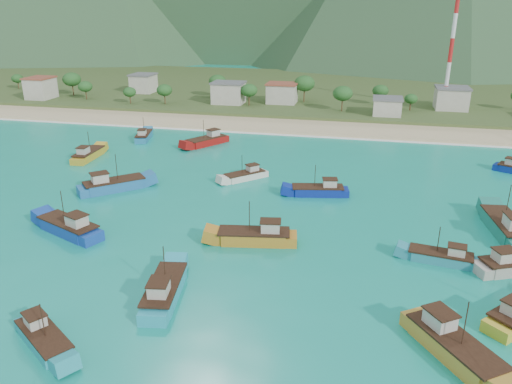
% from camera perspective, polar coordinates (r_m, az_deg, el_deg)
% --- Properties ---
extents(ground, '(600.00, 600.00, 0.00)m').
position_cam_1_polar(ground, '(70.34, -5.36, -7.21)').
color(ground, '#0D9282').
rests_on(ground, ground).
extents(beach, '(400.00, 18.00, 1.20)m').
position_cam_1_polar(beach, '(143.12, 4.47, 7.43)').
color(beach, beige).
rests_on(beach, ground).
extents(land, '(400.00, 110.00, 2.40)m').
position_cam_1_polar(land, '(202.53, 7.13, 11.28)').
color(land, '#385123').
rests_on(land, ground).
extents(surf_line, '(400.00, 2.50, 0.08)m').
position_cam_1_polar(surf_line, '(133.99, 3.86, 6.52)').
color(surf_line, white).
rests_on(surf_line, ground).
extents(village, '(207.53, 29.48, 6.87)m').
position_cam_1_polar(village, '(165.04, 8.74, 10.70)').
color(village, beige).
rests_on(village, ground).
extents(vegetation, '(273.08, 25.74, 9.11)m').
position_cam_1_polar(vegetation, '(166.41, 5.57, 11.16)').
color(vegetation, '#235623').
rests_on(vegetation, ground).
extents(radio_tower, '(1.20, 1.20, 42.71)m').
position_cam_1_polar(radio_tower, '(168.69, 21.56, 16.04)').
color(radio_tower, red).
rests_on(radio_tower, ground).
extents(boat_0, '(10.84, 4.97, 6.17)m').
position_cam_1_polar(boat_0, '(91.80, 7.19, 0.09)').
color(boat_0, navy).
rests_on(boat_0, ground).
extents(boat_1, '(5.20, 11.93, 6.81)m').
position_cam_1_polar(boat_1, '(61.30, -10.44, -11.15)').
color(boat_1, teal).
rests_on(boat_1, ground).
extents(boat_3, '(11.59, 11.12, 7.33)m').
position_cam_1_polar(boat_3, '(97.01, -16.01, 0.71)').
color(boat_3, '#1F629E').
rests_on(boat_3, ground).
extents(boat_5, '(12.10, 5.30, 6.91)m').
position_cam_1_polar(boat_5, '(73.12, -0.04, -5.21)').
color(boat_5, '#B77821').
rests_on(boat_5, ground).
extents(boat_6, '(9.68, 4.26, 5.53)m').
position_cam_1_polar(boat_6, '(72.54, 20.46, -7.09)').
color(boat_6, teal).
rests_on(boat_6, ground).
extents(boat_8, '(9.14, 11.60, 6.85)m').
position_cam_1_polar(boat_8, '(124.62, -5.63, 5.78)').
color(boat_8, maroon).
rests_on(boat_8, ground).
extents(boat_14, '(9.89, 12.00, 7.17)m').
position_cam_1_polar(boat_14, '(55.43, 21.60, -16.18)').
color(boat_14, '#C08C2F').
rests_on(boat_14, ground).
extents(boat_22, '(5.62, 13.90, 7.98)m').
position_cam_1_polar(boat_22, '(84.64, 26.68, -3.67)').
color(boat_22, '#1A7263').
rests_on(boat_22, ground).
extents(boat_25, '(8.43, 8.60, 5.49)m').
position_cam_1_polar(boat_25, '(99.36, -1.23, 1.81)').
color(boat_25, silver).
rests_on(boat_25, ground).
extents(boat_26, '(12.57, 8.10, 7.17)m').
position_cam_1_polar(boat_26, '(81.06, -20.55, -3.88)').
color(boat_26, '#143D9D').
rests_on(boat_26, ground).
extents(boat_28, '(3.70, 11.01, 6.43)m').
position_cam_1_polar(boat_28, '(118.91, -18.59, 4.01)').
color(boat_28, gold).
rests_on(boat_28, ground).
extents(boat_29, '(5.34, 10.44, 5.92)m').
position_cam_1_polar(boat_29, '(132.60, -12.69, 6.21)').
color(boat_29, teal).
rests_on(boat_29, ground).
extents(boat_31, '(9.48, 7.71, 5.64)m').
position_cam_1_polar(boat_31, '(57.56, -23.08, -15.25)').
color(boat_31, teal).
rests_on(boat_31, ground).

